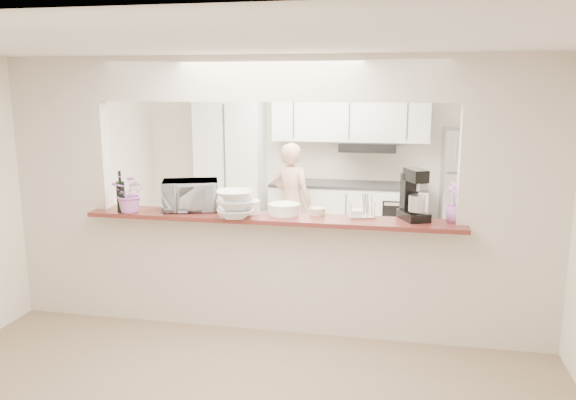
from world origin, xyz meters
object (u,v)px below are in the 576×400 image
(person, at_px, (291,202))
(stand_mixer, at_px, (414,197))
(toaster_oven, at_px, (190,195))
(refrigerator, at_px, (471,195))

(person, bearing_deg, stand_mixer, 144.37)
(toaster_oven, height_order, person, person)
(refrigerator, bearing_deg, stand_mixer, -107.32)
(refrigerator, distance_m, stand_mixer, 2.74)
(refrigerator, xyz_separation_m, person, (-2.29, -0.48, -0.09))
(toaster_oven, bearing_deg, person, 56.08)
(toaster_oven, bearing_deg, stand_mixer, -18.70)
(toaster_oven, xyz_separation_m, person, (0.56, 2.12, -0.47))
(stand_mixer, bearing_deg, person, 125.03)
(stand_mixer, bearing_deg, toaster_oven, -179.61)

